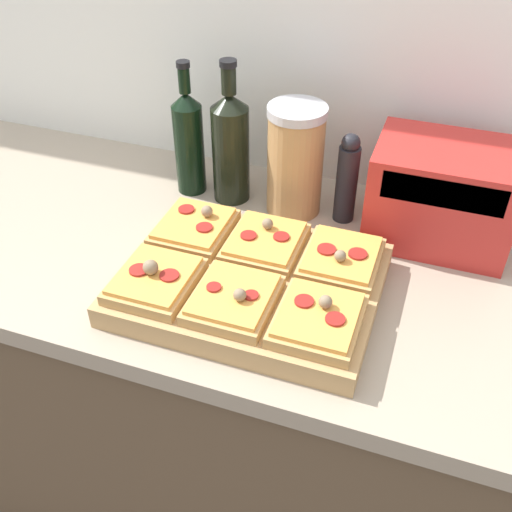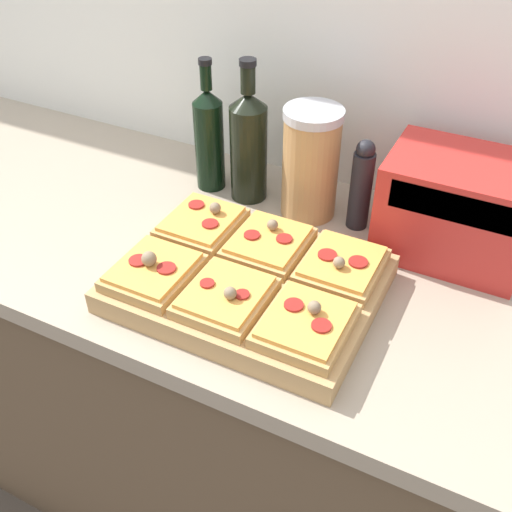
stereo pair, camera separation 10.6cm
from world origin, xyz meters
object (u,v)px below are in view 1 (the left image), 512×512
olive_oil_bottle (189,141)px  toaster_oven (442,194)px  wine_bottle (231,145)px  pepper_mill (347,179)px  cutting_board (250,284)px  grain_jar_tall (295,160)px

olive_oil_bottle → toaster_oven: olive_oil_bottle is taller
wine_bottle → pepper_mill: size_ratio=1.58×
cutting_board → pepper_mill: size_ratio=2.31×
grain_jar_tall → cutting_board: bearing=-88.8°
cutting_board → pepper_mill: 0.32m
cutting_board → grain_jar_tall: bearing=91.2°
wine_bottle → toaster_oven: size_ratio=1.05×
wine_bottle → pepper_mill: wine_bottle is taller
wine_bottle → cutting_board: bearing=-62.9°
olive_oil_bottle → grain_jar_tall: size_ratio=1.25×
toaster_oven → olive_oil_bottle: bearing=179.9°
cutting_board → toaster_oven: toaster_oven is taller
grain_jar_tall → toaster_oven: 0.30m
grain_jar_tall → olive_oil_bottle: bearing=180.0°
wine_bottle → pepper_mill: bearing=0.0°
wine_bottle → grain_jar_tall: (0.14, 0.00, -0.01)m
cutting_board → pepper_mill: bearing=70.2°
olive_oil_bottle → toaster_oven: (0.54, -0.00, -0.02)m
olive_oil_bottle → wine_bottle: 0.10m
olive_oil_bottle → wine_bottle: wine_bottle is taller
grain_jar_tall → pepper_mill: size_ratio=1.20×
grain_jar_tall → pepper_mill: (0.11, 0.00, -0.02)m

